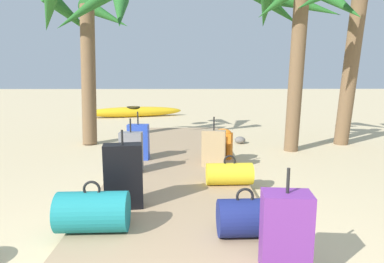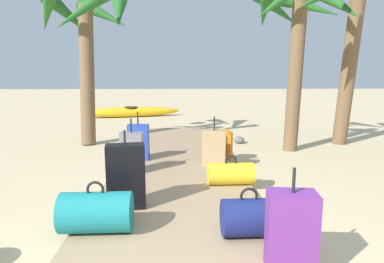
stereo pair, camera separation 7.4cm
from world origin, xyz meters
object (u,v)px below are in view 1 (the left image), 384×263
duffel_bag_yellow (229,174)px  backpack_orange (223,143)px  suitcase_tan (214,148)px  palm_tree_far_left (88,28)px  suitcase_grey (131,152)px  suitcase_blue (138,142)px  palm_tree_near_right (300,15)px  duffel_bag_navy (244,218)px  suitcase_black (123,176)px  suitcase_purple (286,232)px  duffel_bag_teal (93,212)px  kayak (133,112)px

duffel_bag_yellow → backpack_orange: (0.06, 1.44, 0.13)m
suitcase_tan → palm_tree_far_left: (-2.54, 2.25, 2.14)m
suitcase_tan → suitcase_grey: 1.30m
palm_tree_far_left → duffel_bag_yellow: bearing=-50.0°
suitcase_blue → palm_tree_near_right: palm_tree_near_right is taller
suitcase_grey → palm_tree_near_right: bearing=29.9°
suitcase_blue → backpack_orange: bearing=2.8°
palm_tree_near_right → suitcase_blue: bearing=-162.3°
duffel_bag_navy → palm_tree_near_right: bearing=66.6°
suitcase_black → palm_tree_far_left: bearing=109.7°
duffel_bag_yellow → palm_tree_far_left: 4.75m
duffel_bag_navy → suitcase_black: bearing=150.3°
suitcase_tan → backpack_orange: bearing=68.0°
suitcase_black → palm_tree_near_right: size_ratio=0.25×
palm_tree_far_left → suitcase_purple: bearing=-61.4°
suitcase_tan → suitcase_purple: bearing=-84.1°
suitcase_grey → suitcase_blue: bearing=90.0°
backpack_orange → suitcase_blue: 1.47m
suitcase_purple → duffel_bag_yellow: 2.03m
duffel_bag_teal → duffel_bag_yellow: bearing=42.9°
palm_tree_far_left → duffel_bag_navy: bearing=-60.5°
duffel_bag_navy → palm_tree_near_right: 4.75m
suitcase_purple → kayak: suitcase_purple is taller
palm_tree_near_right → kayak: palm_tree_near_right is taller
suitcase_black → duffel_bag_teal: suitcase_black is taller
duffel_bag_navy → suitcase_tan: bearing=92.3°
backpack_orange → palm_tree_far_left: bearing=147.4°
duffel_bag_navy → backpack_orange: backpack_orange is taller
duffel_bag_yellow → palm_tree_far_left: palm_tree_far_left is taller
duffel_bag_yellow → palm_tree_near_right: palm_tree_near_right is taller
kayak → palm_tree_far_left: bearing=-92.1°
duffel_bag_navy → kayak: size_ratio=0.14×
suitcase_grey → palm_tree_near_right: palm_tree_near_right is taller
suitcase_black → palm_tree_near_right: bearing=47.2°
kayak → duffel_bag_navy: bearing=-75.2°
suitcase_black → suitcase_blue: suitcase_black is taller
duffel_bag_yellow → duffel_bag_teal: size_ratio=0.94×
duffel_bag_navy → kayak: bearing=104.8°
suitcase_purple → palm_tree_far_left: (-2.84, 5.20, 2.13)m
suitcase_blue → palm_tree_near_right: size_ratio=0.24×
suitcase_tan → duffel_bag_teal: suitcase_tan is taller
duffel_bag_yellow → duffel_bag_teal: (-1.45, -1.34, 0.04)m
suitcase_purple → suitcase_grey: bearing=120.9°
backpack_orange → palm_tree_near_right: (1.52, 0.88, 2.28)m
kayak → duffel_bag_yellow: bearing=-72.3°
palm_tree_near_right → suitcase_tan: bearing=-141.4°
suitcase_grey → kayak: 7.33m
suitcase_tan → kayak: (-2.36, 6.91, -0.19)m
duffel_bag_navy → duffel_bag_teal: (-1.40, 0.11, 0.02)m
suitcase_blue → palm_tree_far_left: palm_tree_far_left is taller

